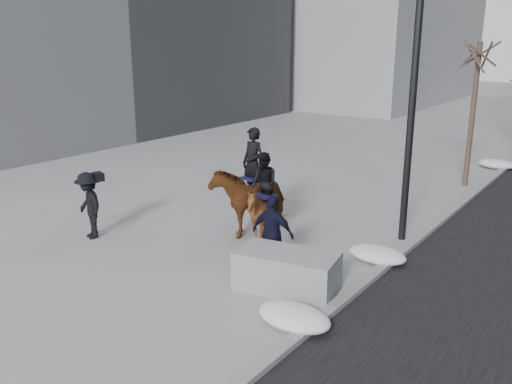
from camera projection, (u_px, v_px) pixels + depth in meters
The scene contains 10 objects.
ground at pixel (225, 266), 12.42m from camera, with size 120.00×120.00×0.00m, color gray.
curb at pixel (479, 189), 18.47m from camera, with size 0.25×90.00×0.12m, color gray.
planter at pixel (287, 271), 11.17m from camera, with size 2.07×1.04×0.83m, color gray.
tree_near at pixel (473, 108), 18.47m from camera, with size 1.20×1.20×5.48m, color #3B2922, non-canonical shape.
mounted_left at pixel (250, 193), 14.50m from camera, with size 1.33×2.29×2.79m.
mounted_right at pixel (261, 207), 13.72m from camera, with size 1.67×1.74×2.30m.
feeder at pixel (273, 233), 11.99m from camera, with size 1.06×0.90×1.75m.
camera_crew at pixel (89, 205), 13.98m from camera, with size 1.29×0.99×1.75m.
lamppost at pixel (418, 40), 12.80m from camera, with size 0.25×1.15×9.09m.
snow_piles at pixel (417, 225), 14.63m from camera, with size 1.43×16.09×0.36m.
Camera 1 is at (7.32, -8.85, 5.06)m, focal length 38.00 mm.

